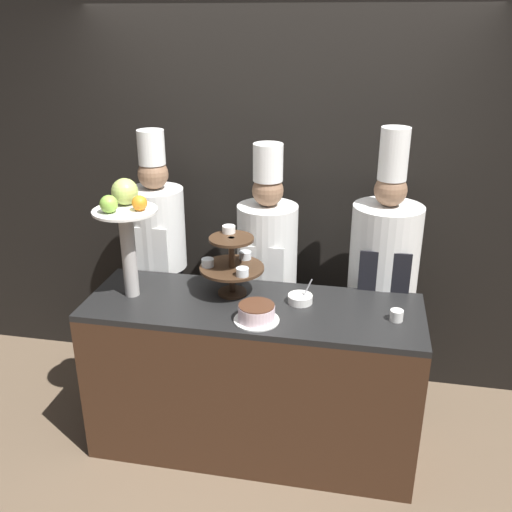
# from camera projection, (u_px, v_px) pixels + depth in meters

# --- Properties ---
(ground_plane) EXTENTS (14.00, 14.00, 0.00)m
(ground_plane) POSITION_uv_depth(u_px,v_px,m) (242.00, 479.00, 3.23)
(ground_plane) COLOR brown
(wall_back) EXTENTS (10.00, 0.06, 2.80)m
(wall_back) POSITION_uv_depth(u_px,v_px,m) (279.00, 184.00, 3.79)
(wall_back) COLOR black
(wall_back) RESTS_ON ground_plane
(buffet_counter) EXTENTS (1.87, 0.64, 0.95)m
(buffet_counter) POSITION_uv_depth(u_px,v_px,m) (253.00, 377.00, 3.33)
(buffet_counter) COLOR #422819
(buffet_counter) RESTS_ON ground_plane
(tiered_stand) EXTENTS (0.37, 0.37, 0.38)m
(tiered_stand) POSITION_uv_depth(u_px,v_px,m) (232.00, 262.00, 3.20)
(tiered_stand) COLOR #3D2819
(tiered_stand) RESTS_ON buffet_counter
(fruit_pedestal) EXTENTS (0.35, 0.35, 0.66)m
(fruit_pedestal) POSITION_uv_depth(u_px,v_px,m) (126.00, 218.00, 3.11)
(fruit_pedestal) COLOR #B2ADA8
(fruit_pedestal) RESTS_ON buffet_counter
(cake_round) EXTENTS (0.24, 0.24, 0.09)m
(cake_round) POSITION_uv_depth(u_px,v_px,m) (257.00, 313.00, 2.96)
(cake_round) COLOR white
(cake_round) RESTS_ON buffet_counter
(cup_white) EXTENTS (0.07, 0.07, 0.06)m
(cup_white) POSITION_uv_depth(u_px,v_px,m) (397.00, 315.00, 2.97)
(cup_white) COLOR white
(cup_white) RESTS_ON buffet_counter
(serving_bowl_far) EXTENTS (0.14, 0.14, 0.15)m
(serving_bowl_far) POSITION_uv_depth(u_px,v_px,m) (300.00, 299.00, 3.16)
(serving_bowl_far) COLOR white
(serving_bowl_far) RESTS_ON buffet_counter
(chef_left) EXTENTS (0.36, 0.36, 1.80)m
(chef_left) POSITION_uv_depth(u_px,v_px,m) (159.00, 254.00, 3.72)
(chef_left) COLOR black
(chef_left) RESTS_ON ground_plane
(chef_center_left) EXTENTS (0.37, 0.37, 1.74)m
(chef_center_left) POSITION_uv_depth(u_px,v_px,m) (267.00, 268.00, 3.61)
(chef_center_left) COLOR #28282D
(chef_center_left) RESTS_ON ground_plane
(chef_center_right) EXTENTS (0.42, 0.42, 1.86)m
(chef_center_right) POSITION_uv_depth(u_px,v_px,m) (383.00, 274.00, 3.47)
(chef_center_right) COLOR black
(chef_center_right) RESTS_ON ground_plane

